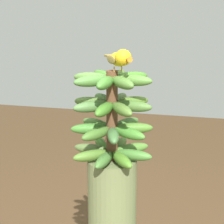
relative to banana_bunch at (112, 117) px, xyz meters
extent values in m
cylinder|color=brown|center=(0.00, 0.00, 0.00)|extent=(0.04, 0.04, 0.36)
ellipsoid|color=#406D2F|center=(-0.09, 0.01, -0.15)|extent=(0.16, 0.06, 0.04)
ellipsoid|color=#4B7D26|center=(-0.07, -0.05, -0.15)|extent=(0.15, 0.13, 0.04)
ellipsoid|color=#43762F|center=(-0.01, -0.09, -0.15)|extent=(0.06, 0.16, 0.04)
ellipsoid|color=#4B7D2D|center=(0.05, -0.07, -0.15)|extent=(0.13, 0.15, 0.04)
ellipsoid|color=#4B6D2B|center=(0.09, -0.01, -0.15)|extent=(0.16, 0.06, 0.04)
ellipsoid|color=#3E7425|center=(0.07, 0.05, -0.15)|extent=(0.15, 0.13, 0.04)
ellipsoid|color=#506B34|center=(0.01, 0.09, -0.15)|extent=(0.06, 0.16, 0.04)
ellipsoid|color=#4C7429|center=(-0.05, 0.07, -0.15)|extent=(0.13, 0.15, 0.04)
ellipsoid|color=#507728|center=(0.08, 0.02, -0.05)|extent=(0.16, 0.08, 0.04)
ellipsoid|color=#45722E|center=(0.04, 0.07, -0.05)|extent=(0.11, 0.15, 0.04)
ellipsoid|color=#3F7A2C|center=(-0.02, 0.08, -0.05)|extent=(0.08, 0.16, 0.04)
ellipsoid|color=#436C29|center=(-0.07, 0.04, -0.05)|extent=(0.15, 0.11, 0.04)
ellipsoid|color=#416C37|center=(-0.08, -0.02, -0.05)|extent=(0.16, 0.08, 0.04)
ellipsoid|color=#437F2D|center=(-0.04, -0.07, -0.05)|extent=(0.11, 0.15, 0.04)
ellipsoid|color=#497729|center=(0.02, -0.08, -0.05)|extent=(0.08, 0.16, 0.04)
ellipsoid|color=#406D2D|center=(0.08, -0.04, -0.05)|extent=(0.15, 0.11, 0.04)
ellipsoid|color=#4C6B34|center=(0.08, -0.01, 0.05)|extent=(0.16, 0.06, 0.04)
ellipsoid|color=#436E2F|center=(0.07, 0.05, 0.05)|extent=(0.15, 0.13, 0.04)
ellipsoid|color=#4B6E2E|center=(0.01, 0.08, 0.05)|extent=(0.06, 0.16, 0.04)
ellipsoid|color=#496F37|center=(-0.05, 0.07, 0.05)|extent=(0.13, 0.15, 0.04)
ellipsoid|color=#3F7624|center=(-0.08, 0.01, 0.05)|extent=(0.16, 0.06, 0.04)
ellipsoid|color=#4F702D|center=(-0.06, -0.05, 0.05)|extent=(0.15, 0.13, 0.04)
ellipsoid|color=#486D2F|center=(-0.01, -0.08, 0.05)|extent=(0.06, 0.16, 0.04)
ellipsoid|color=#4C7225|center=(0.05, -0.07, 0.05)|extent=(0.13, 0.15, 0.04)
ellipsoid|color=#4F7734|center=(0.01, 0.08, 0.15)|extent=(0.05, 0.15, 0.04)
ellipsoid|color=#467633|center=(-0.05, 0.06, 0.15)|extent=(0.13, 0.14, 0.04)
ellipsoid|color=#417A2C|center=(-0.08, 0.01, 0.15)|extent=(0.15, 0.05, 0.04)
ellipsoid|color=#4C752F|center=(-0.06, -0.05, 0.15)|extent=(0.14, 0.13, 0.04)
ellipsoid|color=#4D7B31|center=(-0.01, -0.08, 0.15)|extent=(0.05, 0.15, 0.04)
ellipsoid|color=#3D7824|center=(0.05, -0.06, 0.15)|extent=(0.13, 0.14, 0.04)
ellipsoid|color=#4F702B|center=(0.08, -0.01, 0.15)|extent=(0.15, 0.05, 0.04)
ellipsoid|color=#427A29|center=(0.06, 0.05, 0.15)|extent=(0.14, 0.13, 0.04)
cone|color=#4C2D1E|center=(-0.05, 0.00, -0.06)|extent=(0.04, 0.04, 0.06)
cylinder|color=#C68933|center=(-0.01, -0.01, 0.19)|extent=(0.01, 0.01, 0.02)
cylinder|color=#C68933|center=(0.01, -0.04, 0.19)|extent=(0.01, 0.01, 0.02)
ellipsoid|color=gold|center=(0.00, -0.02, 0.22)|extent=(0.11, 0.10, 0.05)
ellipsoid|color=olive|center=(-0.02, 0.00, 0.22)|extent=(0.07, 0.05, 0.03)
ellipsoid|color=olive|center=(0.02, -0.04, 0.22)|extent=(0.07, 0.05, 0.03)
cube|color=olive|center=(0.06, 0.02, 0.23)|extent=(0.06, 0.06, 0.01)
sphere|color=gold|center=(-0.04, -0.05, 0.24)|extent=(0.06, 0.06, 0.06)
sphere|color=black|center=(-0.03, -0.07, 0.24)|extent=(0.01, 0.01, 0.01)
cone|color=orange|center=(-0.07, -0.07, 0.24)|extent=(0.04, 0.04, 0.02)
camera|label=1|loc=(-1.40, -0.33, 0.42)|focal=61.93mm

